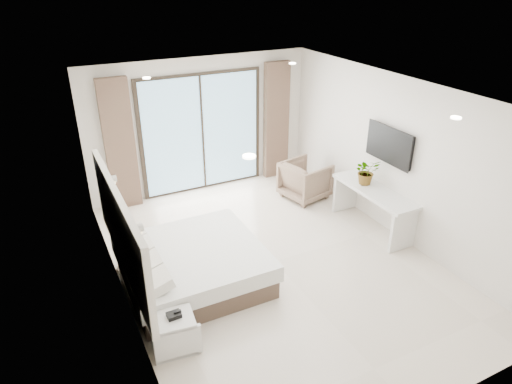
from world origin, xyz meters
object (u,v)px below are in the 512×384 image
bed (192,266)px  console_desk (373,200)px  armchair (305,178)px  nightstand (174,333)px

bed → console_desk: (3.37, 0.06, 0.28)m
console_desk → armchair: (-0.40, 1.57, -0.15)m
bed → nightstand: size_ratio=3.50×
nightstand → console_desk: 4.21m
bed → nightstand: bearing=-119.5°
console_desk → bed: bearing=-178.9°
bed → armchair: 3.39m
bed → console_desk: 3.38m
console_desk → armchair: 1.63m
nightstand → armchair: armchair is taller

